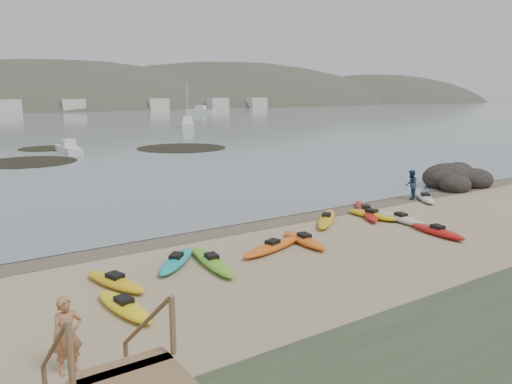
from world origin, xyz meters
TOP-DOWN VIEW (x-y plane):
  - ground at (0.00, 0.00)m, footprint 600.00×600.00m
  - wet_sand at (0.00, -0.30)m, footprint 60.00×60.00m
  - kayaks at (0.68, -3.70)m, footprint 21.51×8.18m
  - person_west at (-11.00, -8.82)m, footprint 0.69×0.47m
  - person_east at (10.51, -0.80)m, footprint 1.10×1.05m
  - rock_cluster at (16.63, 0.40)m, footprint 5.43×4.01m
  - kelp_mats at (3.05, 32.34)m, footprint 25.83×18.19m
  - moored_boats at (9.95, 84.36)m, footprint 103.66×87.36m
  - far_hills at (39.38, 193.97)m, footprint 550.00×135.00m

SIDE VIEW (x-z plane):
  - far_hills at x=39.38m, z-range -55.93..24.07m
  - ground at x=0.00m, z-range 0.00..0.00m
  - wet_sand at x=0.00m, z-range 0.00..0.00m
  - kelp_mats at x=3.05m, z-range 0.01..0.05m
  - kayaks at x=0.68m, z-range 0.00..0.34m
  - rock_cluster at x=16.63m, z-range -0.70..1.21m
  - moored_boats at x=9.95m, z-range -0.06..1.18m
  - person_east at x=10.51m, z-range 0.00..1.78m
  - person_west at x=-11.00m, z-range 0.00..1.82m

